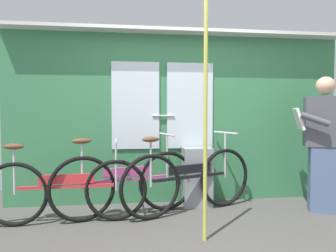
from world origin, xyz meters
name	(u,v)px	position (x,y,z in m)	size (l,w,h in m)	color
ground_plane	(196,237)	(0.00, 0.00, -0.02)	(5.34, 3.81, 0.04)	#474442
train_door_wall	(177,114)	(-0.01, 1.10, 1.15)	(4.34, 0.28, 2.20)	#387A4C
bicycle_near_door	(190,180)	(0.07, 0.63, 0.38)	(1.63, 0.71, 0.93)	black
bicycle_leaning_behind	(66,190)	(-1.29, 0.45, 0.36)	(1.68, 0.44, 0.87)	black
bicycle_by_pole	(126,183)	(-0.66, 0.61, 0.38)	(1.63, 0.60, 0.92)	black
passenger_reading_newspaper	(323,141)	(1.61, 0.47, 0.83)	(0.61, 0.54, 1.58)	slate
trash_bin_by_wall	(197,177)	(0.21, 0.89, 0.36)	(0.35, 0.28, 0.73)	gray
handrail_pole	(205,122)	(0.06, -0.12, 1.08)	(0.04, 0.04, 2.16)	#C6C14C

